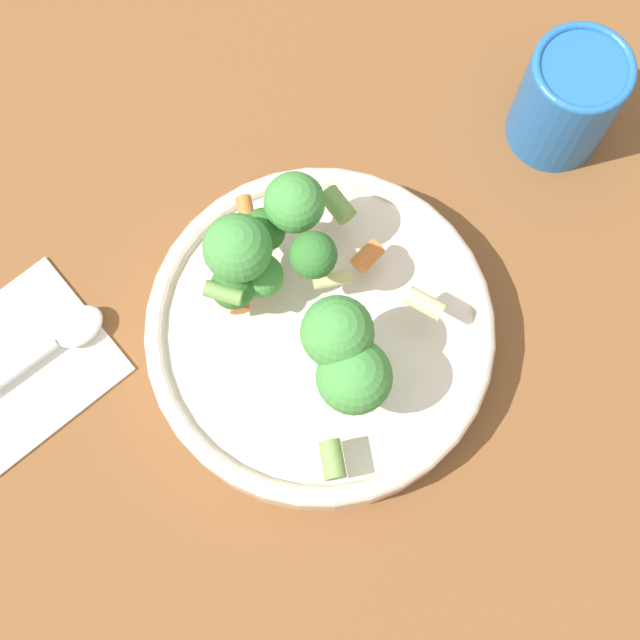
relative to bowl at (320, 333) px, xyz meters
The scene contains 5 objects.
ground_plane 0.02m from the bowl, ahead, with size 3.00×3.00×0.00m, color brown.
bowl is the anchor object (origin of this frame).
pasta_salad 0.07m from the bowl, 106.78° to the right, with size 0.18×0.15×0.08m.
cup 0.24m from the bowl, 151.12° to the left, with size 0.07×0.07×0.09m.
spoon 0.19m from the bowl, 68.30° to the right, with size 0.15×0.10×0.01m.
Camera 1 is at (0.15, 0.05, 0.59)m, focal length 50.00 mm.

